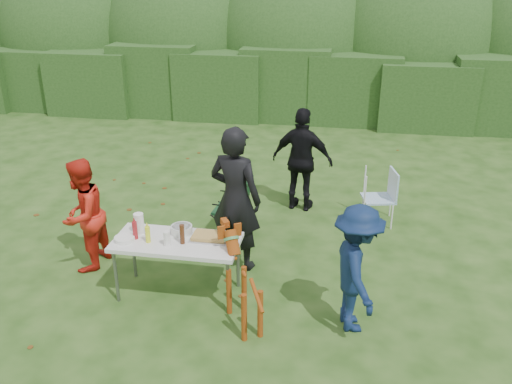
% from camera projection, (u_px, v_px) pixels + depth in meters
% --- Properties ---
extents(ground, '(80.00, 80.00, 0.00)m').
position_uv_depth(ground, '(208.00, 289.00, 6.78)').
color(ground, '#1E4211').
extents(hedge_row, '(22.00, 1.40, 1.70)m').
position_uv_depth(hedge_row, '(286.00, 86.00, 13.69)').
color(hedge_row, '#23471C').
rests_on(hedge_row, ground).
extents(shrub_backdrop, '(20.00, 2.60, 3.20)m').
position_uv_depth(shrub_backdrop, '(294.00, 47.00, 14.84)').
color(shrub_backdrop, '#3D6628').
rests_on(shrub_backdrop, ground).
extents(folding_table, '(1.50, 0.70, 0.74)m').
position_uv_depth(folding_table, '(177.00, 244.00, 6.42)').
color(folding_table, silver).
rests_on(folding_table, ground).
extents(person_cook, '(0.81, 0.64, 1.94)m').
position_uv_depth(person_cook, '(236.00, 199.00, 6.95)').
color(person_cook, black).
rests_on(person_cook, ground).
extents(person_red_jacket, '(0.64, 0.79, 1.51)m').
position_uv_depth(person_red_jacket, '(83.00, 215.00, 7.00)').
color(person_red_jacket, red).
rests_on(person_red_jacket, ground).
extents(person_black_puffy, '(1.06, 0.61, 1.69)m').
position_uv_depth(person_black_puffy, '(302.00, 160.00, 8.65)').
color(person_black_puffy, black).
rests_on(person_black_puffy, ground).
extents(child, '(0.77, 1.06, 1.47)m').
position_uv_depth(child, '(357.00, 269.00, 5.82)').
color(child, '#0F2146').
rests_on(child, ground).
extents(dog, '(0.89, 1.12, 1.00)m').
position_uv_depth(dog, '(244.00, 286.00, 5.93)').
color(dog, '#863A0F').
rests_on(dog, ground).
extents(camping_chair, '(0.62, 0.62, 0.90)m').
position_uv_depth(camping_chair, '(231.00, 206.00, 7.99)').
color(camping_chair, '#153C1F').
rests_on(camping_chair, ground).
extents(lawn_chair, '(0.61, 0.61, 0.86)m').
position_uv_depth(lawn_chair, '(378.00, 196.00, 8.37)').
color(lawn_chair, '#5294C7').
rests_on(lawn_chair, ground).
extents(food_tray, '(0.45, 0.30, 0.02)m').
position_uv_depth(food_tray, '(210.00, 238.00, 6.44)').
color(food_tray, '#B7B7BA').
rests_on(food_tray, folding_table).
extents(focaccia_bread, '(0.40, 0.26, 0.04)m').
position_uv_depth(focaccia_bread, '(210.00, 236.00, 6.43)').
color(focaccia_bread, tan).
rests_on(focaccia_bread, food_tray).
extents(mustard_bottle, '(0.06, 0.06, 0.20)m').
position_uv_depth(mustard_bottle, '(148.00, 234.00, 6.33)').
color(mustard_bottle, yellow).
rests_on(mustard_bottle, folding_table).
extents(ketchup_bottle, '(0.06, 0.06, 0.22)m').
position_uv_depth(ketchup_bottle, '(135.00, 230.00, 6.40)').
color(ketchup_bottle, maroon).
rests_on(ketchup_bottle, folding_table).
extents(beer_bottle, '(0.06, 0.06, 0.24)m').
position_uv_depth(beer_bottle, '(182.00, 234.00, 6.29)').
color(beer_bottle, '#47230F').
rests_on(beer_bottle, folding_table).
extents(paper_towel_roll, '(0.12, 0.12, 0.26)m').
position_uv_depth(paper_towel_roll, '(139.00, 224.00, 6.52)').
color(paper_towel_roll, white).
rests_on(paper_towel_roll, folding_table).
extents(cup_stack, '(0.08, 0.08, 0.18)m').
position_uv_depth(cup_stack, '(167.00, 238.00, 6.25)').
color(cup_stack, white).
rests_on(cup_stack, folding_table).
extents(pasta_bowl, '(0.26, 0.26, 0.10)m').
position_uv_depth(pasta_bowl, '(182.00, 230.00, 6.55)').
color(pasta_bowl, silver).
rests_on(pasta_bowl, folding_table).
extents(plate_stack, '(0.24, 0.24, 0.05)m').
position_uv_depth(plate_stack, '(124.00, 239.00, 6.39)').
color(plate_stack, white).
rests_on(plate_stack, folding_table).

